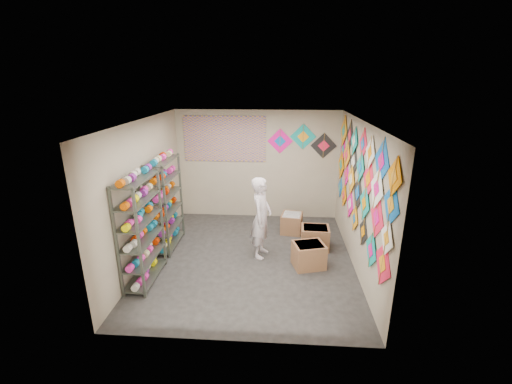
# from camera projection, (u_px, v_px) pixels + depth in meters

# --- Properties ---
(ground) EXTENTS (4.50, 4.50, 0.00)m
(ground) POSITION_uv_depth(u_px,v_px,m) (250.00, 259.00, 6.80)
(ground) COLOR #282523
(room_walls) EXTENTS (4.50, 4.50, 4.50)m
(room_walls) POSITION_uv_depth(u_px,v_px,m) (249.00, 179.00, 6.28)
(room_walls) COLOR tan
(room_walls) RESTS_ON ground
(shelf_rack_front) EXTENTS (0.40, 1.10, 1.90)m
(shelf_rack_front) POSITION_uv_depth(u_px,v_px,m) (141.00, 231.00, 5.81)
(shelf_rack_front) COLOR #4C5147
(shelf_rack_front) RESTS_ON ground
(shelf_rack_back) EXTENTS (0.40, 1.10, 1.90)m
(shelf_rack_back) POSITION_uv_depth(u_px,v_px,m) (166.00, 204.00, 7.04)
(shelf_rack_back) COLOR #4C5147
(shelf_rack_back) RESTS_ON ground
(string_spools) EXTENTS (0.12, 2.36, 0.12)m
(string_spools) POSITION_uv_depth(u_px,v_px,m) (154.00, 211.00, 6.39)
(string_spools) COLOR #FB2EAA
(string_spools) RESTS_ON ground
(kite_wall_display) EXTENTS (0.06, 4.26, 2.03)m
(kite_wall_display) POSITION_uv_depth(u_px,v_px,m) (359.00, 180.00, 6.15)
(kite_wall_display) COLOR #F11B42
(kite_wall_display) RESTS_ON room_walls
(back_wall_kites) EXTENTS (1.67, 0.02, 0.84)m
(back_wall_kites) POSITION_uv_depth(u_px,v_px,m) (303.00, 141.00, 8.22)
(back_wall_kites) COLOR #F10D90
(back_wall_kites) RESTS_ON room_walls
(poster) EXTENTS (2.00, 0.01, 1.10)m
(poster) POSITION_uv_depth(u_px,v_px,m) (225.00, 139.00, 8.32)
(poster) COLOR #5C4596
(poster) RESTS_ON room_walls
(shopkeeper) EXTENTS (0.76, 0.64, 1.63)m
(shopkeeper) POSITION_uv_depth(u_px,v_px,m) (261.00, 218.00, 6.69)
(shopkeeper) COLOR beige
(shopkeeper) RESTS_ON ground
(carton_a) EXTENTS (0.66, 0.60, 0.47)m
(carton_a) POSITION_uv_depth(u_px,v_px,m) (309.00, 255.00, 6.45)
(carton_a) COLOR #986642
(carton_a) RESTS_ON ground
(carton_b) EXTENTS (0.59, 0.49, 0.47)m
(carton_b) POSITION_uv_depth(u_px,v_px,m) (315.00, 238.00, 7.16)
(carton_b) COLOR #986642
(carton_b) RESTS_ON ground
(carton_c) EXTENTS (0.53, 0.57, 0.44)m
(carton_c) POSITION_uv_depth(u_px,v_px,m) (292.00, 223.00, 7.91)
(carton_c) COLOR #986642
(carton_c) RESTS_ON ground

